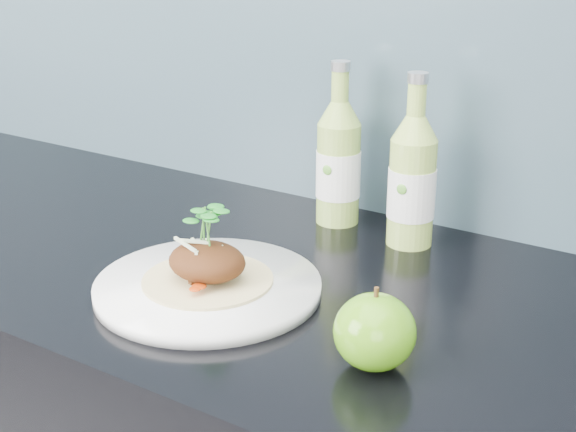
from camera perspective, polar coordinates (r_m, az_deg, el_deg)
name	(u,v)px	position (r m, az deg, el deg)	size (l,w,h in m)	color
dinner_plate	(208,287)	(1.01, -5.71, -5.04)	(0.37, 0.37, 0.02)	white
pork_taco	(207,260)	(0.99, -5.78, -3.11)	(0.16, 0.16, 0.10)	tan
green_apple	(375,332)	(0.84, 6.18, -8.19)	(0.10, 0.10, 0.09)	#388F0F
cider_bottle_left	(338,163)	(1.21, 3.60, 3.78)	(0.09, 0.09, 0.25)	#97BB4E
cider_bottle_right	(412,181)	(1.13, 8.81, 2.45)	(0.07, 0.07, 0.25)	#A4C953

